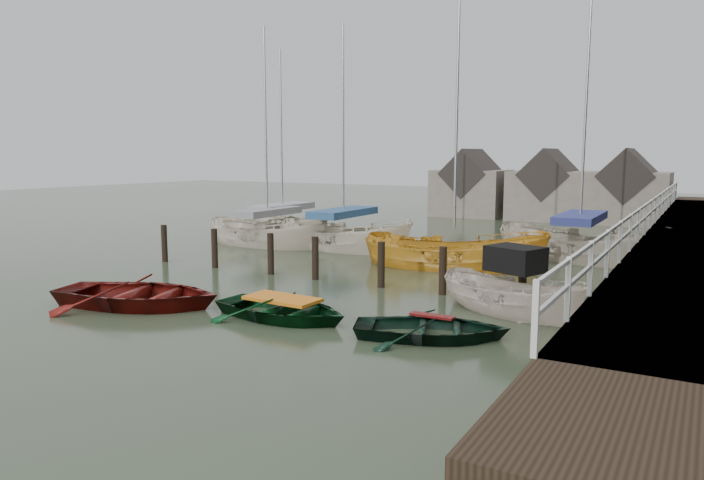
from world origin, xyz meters
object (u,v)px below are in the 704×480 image
Objects in this scene: rowboat_green at (283,319)px; sailboat_e at (283,238)px; motorboat at (511,310)px; rowboat_red at (139,306)px; sailboat_d at (578,258)px; sailboat_b at (343,248)px; sailboat_a at (268,244)px; rowboat_dkgreen at (432,338)px; sailboat_c at (453,267)px.

rowboat_green is 0.36× the size of sailboat_e.
rowboat_red is at bearing 135.70° from motorboat.
sailboat_d reaches higher than rowboat_green.
rowboat_green is (4.09, 0.89, 0.00)m from rowboat_red.
sailboat_b is at bearing -14.03° from rowboat_red.
rowboat_green is 11.57m from sailboat_b.
sailboat_d is (8.78, 13.70, 0.06)m from rowboat_red.
sailboat_b is (3.52, 0.71, -0.00)m from sailboat_a.
sailboat_b reaches higher than motorboat.
sailboat_e reaches higher than rowboat_dkgreen.
rowboat_dkgreen is at bearing -173.19° from sailboat_c.
sailboat_d is 13.50m from sailboat_e.
sailboat_b reaches higher than sailboat_e.
sailboat_c is 0.95× the size of sailboat_d.
rowboat_dkgreen is at bearing -97.90° from rowboat_red.
rowboat_dkgreen is at bearing -126.36° from sailboat_a.
motorboat is at bearing -52.43° from rowboat_green.
rowboat_green is at bearing -94.21° from rowboat_red.
sailboat_e is at bearing 38.81° from rowboat_green.
sailboat_e is at bearing 113.24° from sailboat_d.
rowboat_green is 14.87m from sailboat_e.
rowboat_red is 0.40× the size of sailboat_d.
sailboat_a reaches higher than rowboat_red.
sailboat_a is (-11.93, 9.62, 0.06)m from rowboat_dkgreen.
motorboat is 11.85m from sailboat_b.
sailboat_a is at bearing 122.52° from sailboat_d.
motorboat is 6.65m from sailboat_c.
motorboat is at bearing -122.40° from sailboat_b.
motorboat is 16.08m from sailboat_e.
sailboat_b is 9.52m from sailboat_d.
rowboat_red reaches higher than rowboat_green.
sailboat_a is 0.93× the size of sailboat_d.
sailboat_d reaches higher than motorboat.
sailboat_b is at bearing 25.89° from rowboat_green.
sailboat_e is at bearing 61.42° from sailboat_c.
rowboat_red is at bearing 167.12° from sailboat_d.
motorboat is 0.42× the size of sailboat_b.
motorboat is at bearing -80.96° from rowboat_red.
rowboat_dkgreen is 0.32× the size of sailboat_b.
sailboat_b is at bearing -76.12° from sailboat_a.
sailboat_e is (-13.47, -0.81, -0.00)m from sailboat_d.
sailboat_e is (-9.87, 3.13, 0.05)m from sailboat_c.
sailboat_c is (9.18, -1.05, -0.05)m from sailboat_a.
motorboat is at bearing -157.46° from sailboat_c.
sailboat_c is at bearing -85.39° from sailboat_e.
sailboat_d is at bearing -25.90° from rowboat_dkgreen.
sailboat_a is 2.19m from sailboat_e.
rowboat_red is 13.71m from sailboat_e.
rowboat_green is 0.34× the size of sailboat_b.
sailboat_c is (5.18, 9.76, 0.01)m from rowboat_red.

